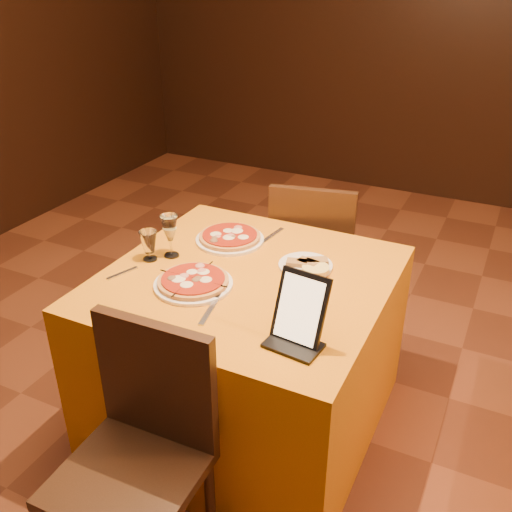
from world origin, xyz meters
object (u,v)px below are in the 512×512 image
at_px(chair_main_far, 315,256).
at_px(tablet, 300,308).
at_px(main_table, 248,351).
at_px(pizza_far, 230,238).
at_px(wine_glass, 170,236).
at_px(water_glass, 149,246).
at_px(pizza_near, 193,282).
at_px(chair_main_near, 128,477).

height_order(chair_main_far, tablet, tablet).
xyz_separation_m(main_table, chair_main_far, (0.00, 0.80, 0.08)).
distance_m(pizza_far, tablet, 0.79).
relative_size(wine_glass, water_glass, 1.46).
relative_size(pizza_near, pizza_far, 1.00).
distance_m(wine_glass, tablet, 0.78).
height_order(main_table, tablet, tablet).
bearing_deg(chair_main_near, water_glass, 117.82).
xyz_separation_m(chair_main_far, pizza_far, (-0.21, -0.56, 0.31)).
distance_m(chair_main_far, pizza_near, 1.03).
bearing_deg(tablet, wine_glass, 162.95).
bearing_deg(pizza_far, pizza_near, -81.80).
xyz_separation_m(pizza_near, pizza_far, (-0.06, 0.41, 0.00)).
bearing_deg(main_table, chair_main_near, -90.00).
height_order(main_table, pizza_near, pizza_near).
distance_m(chair_main_far, water_glass, 1.03).
distance_m(main_table, chair_main_far, 0.81).
relative_size(pizza_far, water_glass, 2.35).
bearing_deg(chair_main_far, chair_main_near, 78.66).
bearing_deg(water_glass, pizza_far, 54.10).
xyz_separation_m(chair_main_near, pizza_far, (-0.21, 1.06, 0.31)).
xyz_separation_m(chair_main_far, water_glass, (-0.43, -0.86, 0.36)).
relative_size(chair_main_far, wine_glass, 4.79).
distance_m(chair_main_far, wine_glass, 0.96).
height_order(chair_main_near, chair_main_far, same).
distance_m(main_table, pizza_far, 0.51).
relative_size(chair_main_near, chair_main_far, 1.00).
height_order(water_glass, tablet, tablet).
relative_size(chair_main_near, tablet, 3.73).
relative_size(chair_main_near, water_glass, 7.00).
height_order(main_table, pizza_far, pizza_far).
bearing_deg(wine_glass, water_glass, -132.66).
relative_size(main_table, chair_main_near, 1.21).
xyz_separation_m(water_glass, tablet, (0.77, -0.24, 0.06)).
bearing_deg(water_glass, chair_main_near, -60.74).
relative_size(pizza_near, wine_glass, 1.61).
distance_m(chair_main_far, pizza_far, 0.67).
relative_size(main_table, wine_glass, 5.79).
distance_m(chair_main_near, wine_glass, 0.99).
height_order(main_table, wine_glass, wine_glass).
bearing_deg(pizza_far, water_glass, -125.90).
bearing_deg(water_glass, main_table, 7.56).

